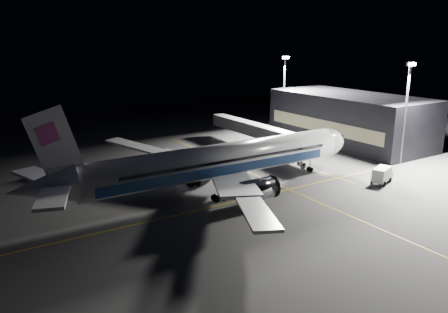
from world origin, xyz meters
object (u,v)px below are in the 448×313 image
airliner (215,162)px  safety_cone_a (166,182)px  jet_bridge (261,132)px  service_truck (383,174)px  baggage_tug (165,164)px  floodlight_mast_south (406,105)px  safety_cone_c (202,165)px  floodlight_mast_north (284,87)px  safety_cone_b (222,170)px

airliner → safety_cone_a: airliner is taller
airliner → jet_bridge: 29.31m
service_truck → baggage_tug: bearing=116.9°
airliner → service_truck: 30.61m
jet_bridge → baggage_tug: 25.10m
airliner → floodlight_mast_south: 42.13m
floodlight_mast_south → safety_cone_c: size_ratio=38.91×
floodlight_mast_south → safety_cone_a: bearing=162.9°
airliner → floodlight_mast_south: bearing=-8.3°
jet_bridge → floodlight_mast_north: (18.00, 13.93, 7.79)m
jet_bridge → airliner: bearing=-142.0°
floodlight_mast_south → service_truck: bearing=-155.6°
jet_bridge → safety_cone_c: jet_bridge is taller
airliner → baggage_tug: size_ratio=20.02×
service_truck → baggage_tug: (-29.65, 28.53, -0.60)m
service_truck → safety_cone_a: (-33.31, 20.29, -1.25)m
jet_bridge → baggage_tug: jet_bridge is taller
safety_cone_c → floodlight_mast_south: bearing=-29.2°
floodlight_mast_south → safety_cone_c: 42.80m
service_truck → safety_cone_a: bearing=129.4°
service_truck → safety_cone_b: 29.79m
floodlight_mast_south → safety_cone_a: (-46.46, 14.33, -12.10)m
safety_cone_c → safety_cone_b: bearing=-68.8°
airliner → safety_cone_b: airliner is taller
floodlight_mast_south → airliner: bearing=171.7°
jet_bridge → safety_cone_a: (-28.46, -9.74, -4.31)m
floodlight_mast_north → service_truck: size_ratio=3.46×
safety_cone_c → baggage_tug: bearing=159.8°
floodlight_mast_north → safety_cone_b: floodlight_mast_north is taller
floodlight_mast_north → safety_cone_b: bearing=-146.2°
service_truck → safety_cone_b: size_ratio=10.20×
service_truck → safety_cone_a: service_truck is taller
airliner → jet_bridge: (23.08, 18.06, -0.58)m
airliner → service_truck: (27.93, -11.98, -3.63)m
airliner → service_truck: bearing=-23.2°
floodlight_mast_north → safety_cone_c: (-35.84, -17.99, -12.11)m
floodlight_mast_south → safety_cone_c: bearing=150.8°
floodlight_mast_north → safety_cone_a: floodlight_mast_north is taller
safety_cone_b → safety_cone_c: size_ratio=1.10×
floodlight_mast_south → safety_cone_c: floodlight_mast_south is taller
airliner → safety_cone_a: 11.04m
floodlight_mast_north → safety_cone_c: floodlight_mast_north is taller
safety_cone_a → safety_cone_c: bearing=28.2°
jet_bridge → floodlight_mast_south: 31.05m
airliner → safety_cone_a: (-5.38, 8.31, -4.89)m
baggage_tug → airliner: bearing=-93.2°
safety_cone_a → safety_cone_c: 12.04m
floodlight_mast_south → service_truck: floodlight_mast_south is taller
airliner → jet_bridge: airliner is taller
jet_bridge → safety_cone_c: bearing=-167.2°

